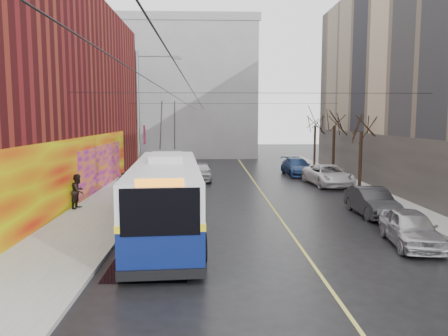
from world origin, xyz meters
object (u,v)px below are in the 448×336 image
Objects in this scene: parked_car_d at (297,167)px; trolleybus at (166,195)px; following_car at (201,172)px; parked_car_a at (411,228)px; tree_mid at (334,117)px; parked_car_c at (328,175)px; tree_far at (315,118)px; pedestrian_c at (124,192)px; pedestrian_a at (125,187)px; tree_near at (362,121)px; pedestrian_b at (78,191)px; streetlight_pole at (141,124)px; parked_car_b at (372,202)px.

trolleybus is at bearing -120.46° from parked_car_d.
parked_car_a is at bearing -64.81° from following_car.
tree_mid is 7.49m from parked_car_c.
parked_car_c is at bearing 93.84° from parked_car_a.
tree_far reaches higher than parked_car_d.
pedestrian_c reaches higher than parked_car_d.
pedestrian_a is (-16.26, -19.57, -4.10)m from tree_far.
trolleybus is 2.31× the size of parked_car_c.
pedestrian_a is at bearing -45.55° from pedestrian_c.
parked_car_c reaches higher than parked_car_a.
pedestrian_a is at bearing -114.22° from following_car.
tree_far is at bearing 91.42° from parked_car_a.
parked_car_c is at bearing 46.78° from trolleybus.
tree_near is 14.00m from tree_far.
tree_far is at bearing -29.12° from pedestrian_b.
tree_mid is 3.56× the size of pedestrian_c.
tree_far reaches higher than pedestrian_c.
tree_near is 13.27m from following_car.
streetlight_pole is 4.80× the size of pedestrian_c.
tree_far is 28.59m from pedestrian_b.
tree_far is 15.98m from following_car.
tree_mid reaches higher than pedestrian_a.
pedestrian_a reaches higher than parked_car_a.
streetlight_pole is 13.63m from parked_car_b.
parked_car_a is (-2.98, -28.62, -4.41)m from tree_far.
tree_near reaches higher than pedestrian_b.
tree_near is 1.12× the size of parked_car_c.
following_car is (-11.86, -9.78, -4.39)m from tree_far.
following_car is (-9.33, 13.38, 0.01)m from parked_car_b.
tree_far is 25.77m from pedestrian_a.
pedestrian_a is 2.91m from pedestrian_b.
tree_mid is 5.52m from parked_car_d.
tree_far is at bearing -91.25° from pedestrian_c.
tree_far reaches higher than trolleybus.
streetlight_pole reaches higher than parked_car_b.
parked_car_a is 2.29× the size of pedestrian_c.
tree_mid is 1.48× the size of parked_car_b.
pedestrian_a is (-16.26, -5.57, -3.93)m from tree_near.
trolleybus is at bearing -120.21° from pedestrian_b.
streetlight_pole is 15.58m from parked_car_c.
parked_car_a is 5.48m from parked_car_b.
following_car is (-11.86, -2.78, -4.50)m from tree_mid.
tree_mid is 23.82m from pedestrian_b.
tree_mid is at bearing 13.16° from following_car.
following_car is 2.29× the size of pedestrian_b.
tree_near is 0.96× the size of tree_mid.
following_car is at bearing 157.93° from parked_car_c.
trolleybus is 6.83× the size of pedestrian_b.
pedestrian_c reaches higher than parked_car_c.
pedestrian_c reaches higher than parked_car_b.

